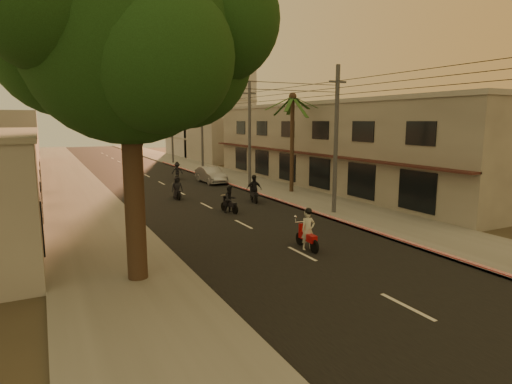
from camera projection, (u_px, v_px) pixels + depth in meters
The scene contains 19 objects.
ground at pixel (330, 268), 16.79m from camera, with size 160.00×160.00×0.00m, color #383023.
road at pixel (180, 193), 34.41m from camera, with size 10.00×140.00×0.02m, color black.
sidewalk_right at pixel (263, 186), 37.73m from camera, with size 5.00×140.00×0.12m, color slate.
sidewalk_left at pixel (80, 200), 31.08m from camera, with size 5.00×140.00×0.12m, color slate.
curb_stripe at pixel (265, 196), 32.25m from camera, with size 0.20×60.00×0.20m, color red.
shophouse_row at pixel (337, 144), 38.24m from camera, with size 8.80×34.20×7.30m.
distant_tower at pixel (208, 71), 70.94m from camera, with size 12.10×12.10×28.00m.
broadleaf_tree at pixel (138, 38), 14.36m from camera, with size 9.60×8.70×12.10m.
palm_tree at pixel (293, 102), 33.26m from camera, with size 5.00×5.00×8.20m.
utility_poles at pixel (249, 111), 36.09m from camera, with size 1.20×48.26×9.00m.
filler_right at pixel (223, 140), 62.16m from camera, with size 8.00×14.00×6.00m, color #9B968C.
filler_left_far at pixel (4, 138), 55.84m from camera, with size 8.00×14.00×7.00m, color #9B968C.
scooter_red at pixel (308, 231), 19.09m from camera, with size 0.78×1.95×1.92m.
scooter_mid_a at pixel (230, 200), 26.84m from camera, with size 1.06×1.80×1.78m.
scooter_mid_b at pixel (254, 190), 30.32m from camera, with size 1.30×1.97×1.97m.
scooter_far_a at pixel (177, 188), 31.48m from camera, with size 0.92×1.84×1.81m.
scooter_far_b at pixel (177, 171), 42.26m from camera, with size 1.41×1.75×1.76m.
parked_car at pixel (211, 175), 39.78m from camera, with size 1.67×4.60×1.51m, color #96989E.
scooter_far_c at pixel (137, 162), 52.21m from camera, with size 0.86×1.63×1.60m.
Camera 1 is at (-9.80, -13.06, 5.70)m, focal length 30.00 mm.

